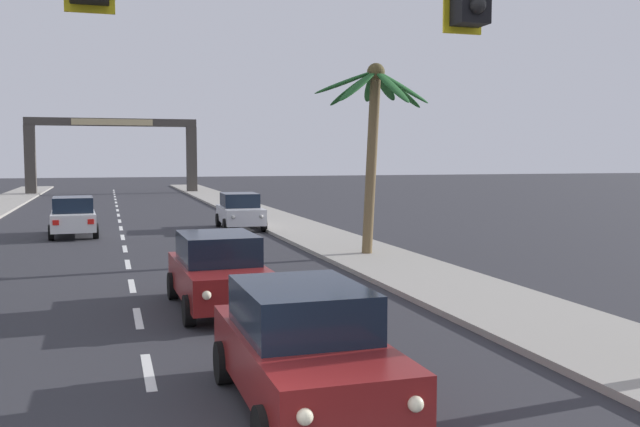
{
  "coord_description": "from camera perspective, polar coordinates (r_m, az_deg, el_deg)",
  "views": [
    {
      "loc": [
        -0.55,
        -6.14,
        3.42
      ],
      "look_at": [
        3.75,
        8.0,
        2.2
      ],
      "focal_mm": 39.28,
      "sensor_mm": 36.0,
      "label": 1
    }
  ],
  "objects": [
    {
      "name": "sedan_lead_at_stop_bar",
      "position": [
        9.59,
        -1.35,
        -10.8
      ],
      "size": [
        1.97,
        4.46,
        1.68
      ],
      "color": "maroon",
      "rests_on": "ground"
    },
    {
      "name": "lane_markings",
      "position": [
        25.85,
        -14.62,
        -3.03
      ],
      "size": [
        4.28,
        86.51,
        0.01
      ],
      "color": "silver",
      "rests_on": "ground"
    },
    {
      "name": "sidewalk_right",
      "position": [
        27.65,
        0.8,
        -2.24
      ],
      "size": [
        3.2,
        110.0,
        0.14
      ],
      "primitive_type": "cube",
      "color": "#9E998E",
      "rests_on": "ground"
    },
    {
      "name": "town_gateway_arch",
      "position": [
        66.09,
        -16.5,
        5.38
      ],
      "size": [
        14.9,
        0.9,
        6.79
      ],
      "color": "#423D38",
      "rests_on": "ground"
    },
    {
      "name": "sedan_third_in_queue",
      "position": [
        15.86,
        -8.27,
        -4.64
      ],
      "size": [
        2.03,
        4.48,
        1.68
      ],
      "color": "maroon",
      "rests_on": "ground"
    },
    {
      "name": "traffic_signal_mast",
      "position": [
        7.33,
        12.41,
        14.65
      ],
      "size": [
        10.96,
        0.41,
        6.71
      ],
      "color": "#2D2D33",
      "rests_on": "ground"
    },
    {
      "name": "sedan_parked_nearest_kerb",
      "position": [
        32.93,
        -6.53,
        0.22
      ],
      "size": [
        2.07,
        4.5,
        1.68
      ],
      "color": "silver",
      "rests_on": "ground"
    },
    {
      "name": "palm_right_second",
      "position": [
        23.72,
        4.41,
        7.97
      ],
      "size": [
        4.0,
        3.96,
        6.51
      ],
      "color": "brown",
      "rests_on": "ground"
    },
    {
      "name": "sedan_oncoming_far",
      "position": [
        31.69,
        -19.47,
        -0.2
      ],
      "size": [
        2.1,
        4.51,
        1.68
      ],
      "color": "silver",
      "rests_on": "ground"
    }
  ]
}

